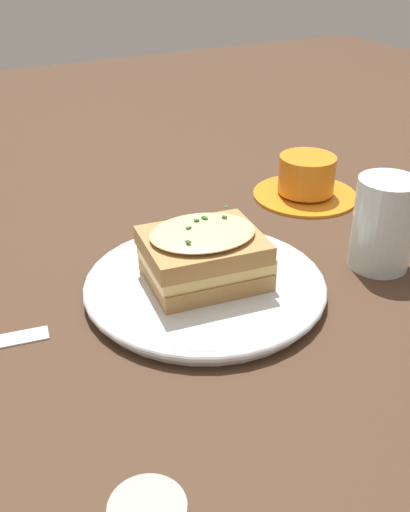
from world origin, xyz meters
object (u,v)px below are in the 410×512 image
(teacup_with_saucer, at_px, (306,180))
(water_glass, at_px, (383,224))
(dinner_plate, at_px, (205,285))
(sandwich, at_px, (204,255))

(teacup_with_saucer, xyz_separation_m, water_glass, (0.04, 0.21, 0.03))
(dinner_plate, bearing_deg, teacup_with_saucer, -147.55)
(water_glass, bearing_deg, dinner_plate, -11.43)
(sandwich, distance_m, teacup_with_saucer, 0.31)
(teacup_with_saucer, bearing_deg, dinner_plate, 137.86)
(sandwich, bearing_deg, water_glass, 169.17)
(dinner_plate, bearing_deg, water_glass, 168.57)
(dinner_plate, xyz_separation_m, teacup_with_saucer, (-0.26, -0.16, 0.02))
(dinner_plate, height_order, teacup_with_saucer, teacup_with_saucer)
(sandwich, bearing_deg, teacup_with_saucer, -147.47)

